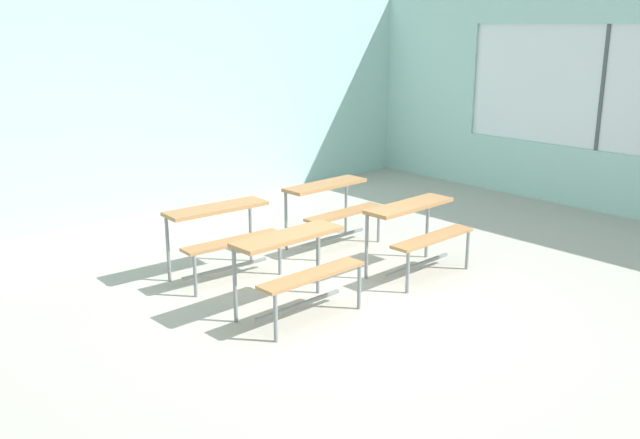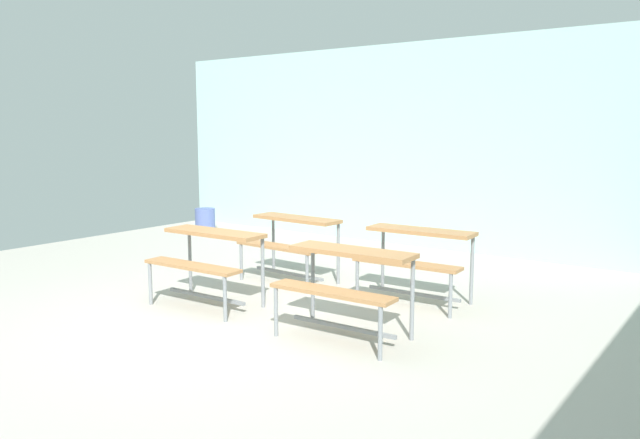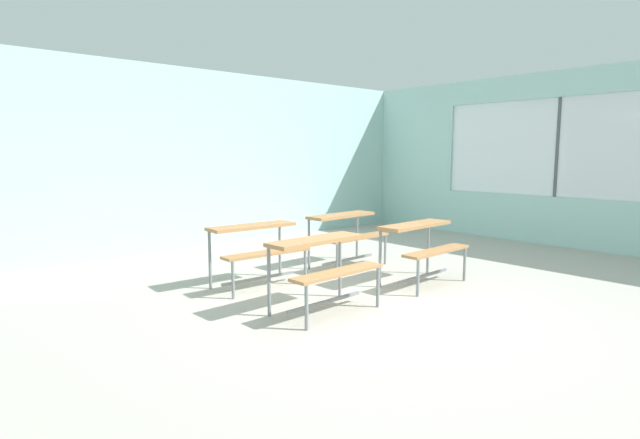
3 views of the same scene
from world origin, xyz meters
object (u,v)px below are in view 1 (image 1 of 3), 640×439
at_px(desk_bench_r1c0, 222,225).
at_px(desk_bench_r1c1, 332,199).
at_px(desk_bench_r0c0, 296,256).
at_px(desk_bench_r0c1, 417,222).

distance_m(desk_bench_r1c0, desk_bench_r1c1, 1.57).
bearing_deg(desk_bench_r0c0, desk_bench_r0c1, -1.94).
bearing_deg(desk_bench_r0c0, desk_bench_r1c0, 85.65).
xyz_separation_m(desk_bench_r0c0, desk_bench_r1c0, (0.05, 1.25, 0.00)).
height_order(desk_bench_r0c0, desk_bench_r1c1, same).
bearing_deg(desk_bench_r0c1, desk_bench_r0c0, 178.03).
distance_m(desk_bench_r0c0, desk_bench_r1c0, 1.25).
bearing_deg(desk_bench_r1c1, desk_bench_r1c0, 179.65).
relative_size(desk_bench_r0c1, desk_bench_r1c0, 1.00).
relative_size(desk_bench_r0c0, desk_bench_r1c0, 1.00).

